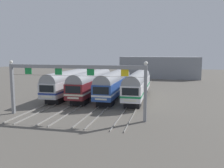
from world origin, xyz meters
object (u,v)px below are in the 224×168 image
commuter_train_silver (70,82)px  commuter_train_white (138,83)px  commuter_train_blue (114,83)px  commuter_train_maroon (92,82)px  catenary_gantry (74,76)px

commuter_train_silver → commuter_train_white: 12.40m
commuter_train_blue → commuter_train_white: (4.13, 0.00, 0.00)m
commuter_train_maroon → commuter_train_blue: commuter_train_maroon is taller
commuter_train_silver → commuter_train_blue: bearing=0.0°
commuter_train_blue → catenary_gantry: (-2.07, -13.49, 2.43)m
commuter_train_maroon → commuter_train_white: (8.27, 0.00, 0.00)m
commuter_train_blue → commuter_train_maroon: bearing=179.9°
commuter_train_silver → catenary_gantry: (6.20, -13.49, 2.43)m
commuter_train_blue → commuter_train_silver: bearing=180.0°
commuter_train_maroon → catenary_gantry: bearing=-81.3°
commuter_train_white → catenary_gantry: catenary_gantry is taller
commuter_train_silver → commuter_train_blue: (8.27, 0.00, 0.00)m
commuter_train_silver → commuter_train_white: commuter_train_white is taller
commuter_train_silver → commuter_train_white: bearing=0.0°
commuter_train_silver → catenary_gantry: size_ratio=1.02×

